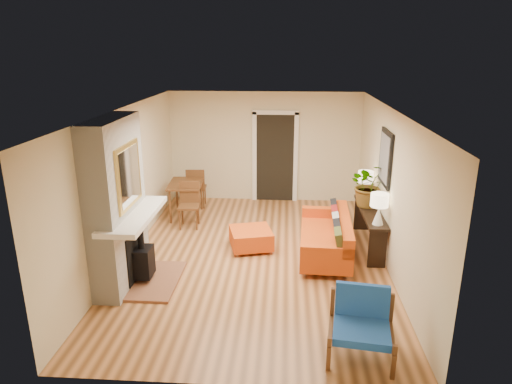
# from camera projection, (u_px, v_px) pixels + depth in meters

# --- Properties ---
(room_shell) EXTENTS (6.50, 6.50, 6.50)m
(room_shell) POSITION_uv_depth(u_px,v_px,m) (290.00, 156.00, 10.21)
(room_shell) COLOR #CB854E
(room_shell) RESTS_ON ground
(fireplace) EXTENTS (1.09, 1.68, 2.60)m
(fireplace) POSITION_uv_depth(u_px,v_px,m) (119.00, 207.00, 6.92)
(fireplace) COLOR white
(fireplace) RESTS_ON ground
(sofa) EXTENTS (0.94, 2.02, 0.78)m
(sofa) POSITION_uv_depth(u_px,v_px,m) (329.00, 237.00, 8.11)
(sofa) COLOR silver
(sofa) RESTS_ON ground
(ottoman) EXTENTS (0.89, 0.89, 0.37)m
(ottoman) POSITION_uv_depth(u_px,v_px,m) (251.00, 238.00, 8.40)
(ottoman) COLOR silver
(ottoman) RESTS_ON ground
(blue_chair) EXTENTS (0.86, 0.84, 0.80)m
(blue_chair) POSITION_uv_depth(u_px,v_px,m) (362.00, 320.00, 5.48)
(blue_chair) COLOR brown
(blue_chair) RESTS_ON ground
(dining_table) EXTENTS (0.80, 1.75, 0.93)m
(dining_table) POSITION_uv_depth(u_px,v_px,m) (189.00, 189.00, 9.91)
(dining_table) COLOR brown
(dining_table) RESTS_ON ground
(console_table) EXTENTS (0.34, 1.85, 0.72)m
(console_table) POSITION_uv_depth(u_px,v_px,m) (370.00, 218.00, 8.36)
(console_table) COLOR black
(console_table) RESTS_ON ground
(lamp_near) EXTENTS (0.30, 0.30, 0.54)m
(lamp_near) POSITION_uv_depth(u_px,v_px,m) (379.00, 205.00, 7.55)
(lamp_near) COLOR white
(lamp_near) RESTS_ON console_table
(lamp_far) EXTENTS (0.30, 0.30, 0.54)m
(lamp_far) POSITION_uv_depth(u_px,v_px,m) (365.00, 181.00, 8.91)
(lamp_far) COLOR white
(lamp_far) RESTS_ON console_table
(houseplant) EXTENTS (0.90, 0.83, 0.84)m
(houseplant) POSITION_uv_depth(u_px,v_px,m) (369.00, 185.00, 8.41)
(houseplant) COLOR #1E5919
(houseplant) RESTS_ON console_table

